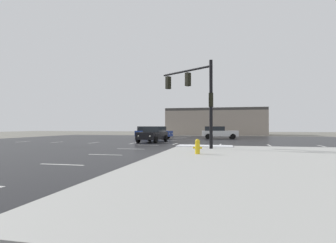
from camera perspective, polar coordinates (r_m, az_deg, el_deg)
ground_plane at (r=24.92m, az=-3.02°, el=-4.71°), size 120.00×120.00×0.00m
road_asphalt at (r=24.92m, az=-3.02°, el=-4.69°), size 44.00×44.00×0.02m
snow_strip_curbside at (r=20.07m, az=7.75°, el=-5.11°), size 4.00×1.60×0.06m
lane_markings at (r=23.28m, az=-1.07°, el=-4.92°), size 36.15×36.15×0.01m
traffic_signal_mast at (r=18.96m, az=6.00°, el=6.33°), size 3.96×2.78×5.84m
fire_hydrant at (r=14.46m, az=6.23°, el=-5.24°), size 0.48×0.26×0.79m
strip_building_background at (r=53.74m, az=10.03°, el=-0.04°), size 18.53×8.00×5.04m
sedan_blue at (r=34.22m, az=-3.28°, el=-2.29°), size 4.67×2.41×1.58m
sedan_white at (r=35.31m, az=10.55°, el=-2.23°), size 4.68×2.44×1.58m
sedan_black at (r=27.38m, az=-3.14°, el=-2.60°), size 2.32×4.65×1.58m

